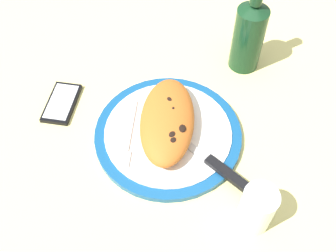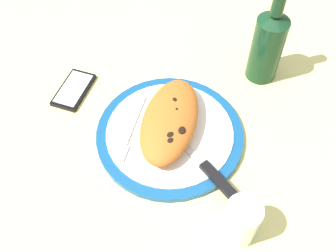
{
  "view_description": "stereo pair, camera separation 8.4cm",
  "coord_description": "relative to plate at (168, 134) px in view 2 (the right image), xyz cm",
  "views": [
    {
      "loc": [
        48.87,
        -8.03,
        71.97
      ],
      "look_at": [
        0.0,
        0.0,
        3.8
      ],
      "focal_mm": 42.44,
      "sensor_mm": 36.0,
      "label": 1
    },
    {
      "loc": [
        49.52,
        0.36,
        71.97
      ],
      "look_at": [
        0.0,
        0.0,
        3.8
      ],
      "focal_mm": 42.44,
      "sensor_mm": 36.0,
      "label": 2
    }
  ],
  "objects": [
    {
      "name": "ground_plane",
      "position": [
        0.0,
        0.0,
        -2.37
      ],
      "size": [
        150.0,
        150.0,
        3.0
      ],
      "primitive_type": "cube",
      "color": "#E5D684"
    },
    {
      "name": "knife",
      "position": [
        10.01,
        8.05,
        1.43
      ],
      "size": [
        19.5,
        15.6,
        1.2
      ],
      "color": "silver",
      "rests_on": "plate"
    },
    {
      "name": "water_glass",
      "position": [
        21.73,
        12.78,
        3.48
      ],
      "size": [
        6.45,
        6.45,
        10.04
      ],
      "color": "silver",
      "rests_on": "ground_plane"
    },
    {
      "name": "smartphone",
      "position": [
        -12.89,
        -22.97,
        -0.3
      ],
      "size": [
        13.2,
        9.82,
        1.16
      ],
      "color": "black",
      "rests_on": "ground_plane"
    },
    {
      "name": "fork",
      "position": [
        0.71,
        -8.66,
        1.13
      ],
      "size": [
        17.52,
        6.02,
        0.4
      ],
      "color": "silver",
      "rests_on": "plate"
    },
    {
      "name": "wine_bottle",
      "position": [
        -18.88,
        22.26,
        8.95
      ],
      "size": [
        7.39,
        7.39,
        25.66
      ],
      "color": "#14381E",
      "rests_on": "ground_plane"
    },
    {
      "name": "plate",
      "position": [
        0.0,
        0.0,
        0.0
      ],
      "size": [
        32.03,
        32.03,
        1.8
      ],
      "color": "navy",
      "rests_on": "ground_plane"
    },
    {
      "name": "calzone",
      "position": [
        -0.94,
        0.2,
        3.71
      ],
      "size": [
        25.25,
        16.58,
        5.5
      ],
      "color": "#C16023",
      "rests_on": "plate"
    }
  ]
}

